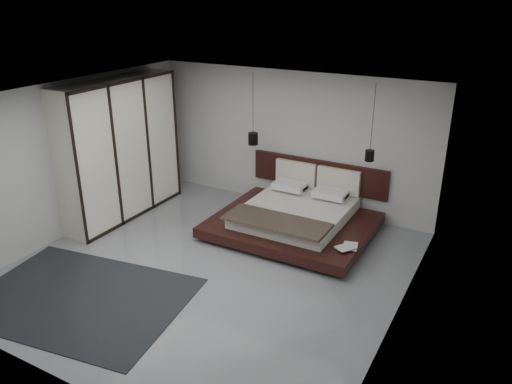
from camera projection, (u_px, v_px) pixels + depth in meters
The scene contains 14 objects.
floor at pixel (211, 266), 8.23m from camera, with size 6.00×6.00×0.00m, color gray.
ceiling at pixel (205, 97), 7.18m from camera, with size 6.00×6.00×0.00m, color white.
wall_back at pixel (291, 140), 10.14m from camera, with size 6.00×6.00×0.00m, color beige.
wall_front at pixel (49, 279), 5.27m from camera, with size 6.00×6.00×0.00m, color beige.
wall_left at pixel (71, 158), 9.05m from camera, with size 6.00×6.00×0.00m, color beige.
wall_right at pixel (403, 229), 6.36m from camera, with size 6.00×6.00×0.00m, color beige.
lattice_screen at pixel (160, 133), 11.05m from camera, with size 0.05×0.90×2.60m, color black.
bed at pixel (296, 216), 9.38m from camera, with size 2.86×2.42×1.09m.
book_lower at pixel (343, 246), 8.32m from camera, with size 0.23×0.31×0.03m, color #99724C.
book_upper at pixel (341, 245), 8.29m from camera, with size 0.23×0.32×0.02m, color #99724C.
pendant_left at pixel (253, 139), 9.81m from camera, with size 0.19×0.19×1.40m.
pendant_right at pixel (370, 155), 8.75m from camera, with size 0.16×0.16×1.36m.
wardrobe at pixel (120, 149), 9.69m from camera, with size 0.65×2.78×2.73m.
rug at pixel (80, 298), 7.39m from camera, with size 3.13×2.23×0.01m, color black.
Camera 1 is at (4.11, -5.92, 4.24)m, focal length 35.00 mm.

